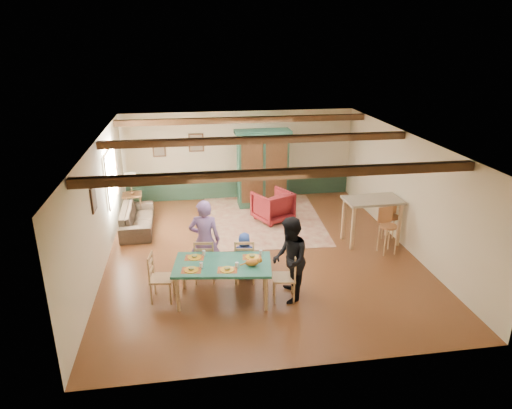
{
  "coord_description": "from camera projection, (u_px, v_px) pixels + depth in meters",
  "views": [
    {
      "loc": [
        -1.57,
        -9.54,
        4.8
      ],
      "look_at": [
        -0.07,
        0.18,
        1.15
      ],
      "focal_mm": 32.0,
      "sensor_mm": 36.0,
      "label": 1
    }
  ],
  "objects": [
    {
      "name": "floor",
      "position": [
        260.0,
        253.0,
        10.74
      ],
      "size": [
        8.0,
        8.0,
        0.0
      ],
      "primitive_type": "plane",
      "color": "#552C18",
      "rests_on": "ground"
    },
    {
      "name": "wall_back",
      "position": [
        239.0,
        155.0,
        13.97
      ],
      "size": [
        7.0,
        0.02,
        2.7
      ],
      "primitive_type": "cube",
      "color": "beige",
      "rests_on": "floor"
    },
    {
      "name": "wall_left",
      "position": [
        100.0,
        207.0,
        9.77
      ],
      "size": [
        0.02,
        8.0,
        2.7
      ],
      "primitive_type": "cube",
      "color": "beige",
      "rests_on": "floor"
    },
    {
      "name": "wall_right",
      "position": [
        406.0,
        191.0,
        10.77
      ],
      "size": [
        0.02,
        8.0,
        2.7
      ],
      "primitive_type": "cube",
      "color": "beige",
      "rests_on": "floor"
    },
    {
      "name": "ceiling",
      "position": [
        261.0,
        140.0,
        9.8
      ],
      "size": [
        7.0,
        8.0,
        0.02
      ],
      "primitive_type": "cube",
      "color": "white",
      "rests_on": "wall_back"
    },
    {
      "name": "wainscot_back",
      "position": [
        240.0,
        184.0,
        14.27
      ],
      "size": [
        6.95,
        0.03,
        0.9
      ],
      "primitive_type": "cube",
      "color": "#1C3426",
      "rests_on": "floor"
    },
    {
      "name": "ceiling_beam_front",
      "position": [
        283.0,
        174.0,
        7.7
      ],
      "size": [
        6.95,
        0.16,
        0.16
      ],
      "primitive_type": "cube",
      "color": "#311D0D",
      "rests_on": "ceiling"
    },
    {
      "name": "ceiling_beam_mid",
      "position": [
        258.0,
        140.0,
        10.2
      ],
      "size": [
        6.95,
        0.16,
        0.16
      ],
      "primitive_type": "cube",
      "color": "#311D0D",
      "rests_on": "ceiling"
    },
    {
      "name": "ceiling_beam_back",
      "position": [
        243.0,
        120.0,
        12.61
      ],
      "size": [
        6.95,
        0.16,
        0.16
      ],
      "primitive_type": "cube",
      "color": "#311D0D",
      "rests_on": "ceiling"
    },
    {
      "name": "window_left",
      "position": [
        111.0,
        175.0,
        11.28
      ],
      "size": [
        0.06,
        1.6,
        1.3
      ],
      "primitive_type": null,
      "color": "white",
      "rests_on": "wall_left"
    },
    {
      "name": "picture_left_wall",
      "position": [
        94.0,
        199.0,
        9.08
      ],
      "size": [
        0.04,
        0.42,
        0.52
      ],
      "primitive_type": null,
      "color": "gray",
      "rests_on": "wall_left"
    },
    {
      "name": "picture_back_a",
      "position": [
        196.0,
        143.0,
        13.6
      ],
      "size": [
        0.45,
        0.04,
        0.55
      ],
      "primitive_type": null,
      "color": "gray",
      "rests_on": "wall_back"
    },
    {
      "name": "picture_back_b",
      "position": [
        159.0,
        149.0,
        13.5
      ],
      "size": [
        0.38,
        0.04,
        0.48
      ],
      "primitive_type": null,
      "color": "gray",
      "rests_on": "wall_back"
    },
    {
      "name": "dining_table",
      "position": [
        223.0,
        282.0,
        8.73
      ],
      "size": [
        1.95,
        1.26,
        0.76
      ],
      "primitive_type": null,
      "rotation": [
        0.0,
        0.0,
        -0.14
      ],
      "color": "#1F6450",
      "rests_on": "floor"
    },
    {
      "name": "dining_chair_far_left",
      "position": [
        205.0,
        259.0,
        9.37
      ],
      "size": [
        0.48,
        0.5,
        0.96
      ],
      "primitive_type": null,
      "rotation": [
        0.0,
        0.0,
        3.0
      ],
      "color": "tan",
      "rests_on": "floor"
    },
    {
      "name": "dining_chair_far_right",
      "position": [
        245.0,
        259.0,
        9.38
      ],
      "size": [
        0.48,
        0.5,
        0.96
      ],
      "primitive_type": null,
      "rotation": [
        0.0,
        0.0,
        3.0
      ],
      "color": "tan",
      "rests_on": "floor"
    },
    {
      "name": "dining_chair_end_left",
      "position": [
        162.0,
        277.0,
        8.68
      ],
      "size": [
        0.5,
        0.48,
        0.96
      ],
      "primitive_type": null,
      "rotation": [
        0.0,
        0.0,
        1.43
      ],
      "color": "tan",
      "rests_on": "floor"
    },
    {
      "name": "dining_chair_end_right",
      "position": [
        284.0,
        276.0,
        8.71
      ],
      "size": [
        0.5,
        0.48,
        0.96
      ],
      "primitive_type": null,
      "rotation": [
        0.0,
        0.0,
        -1.71
      ],
      "color": "tan",
      "rests_on": "floor"
    },
    {
      "name": "person_man",
      "position": [
        205.0,
        240.0,
        9.31
      ],
      "size": [
        0.69,
        0.5,
        1.75
      ],
      "primitive_type": "imported",
      "rotation": [
        0.0,
        0.0,
        3.0
      ],
      "color": "#8A63AA",
      "rests_on": "floor"
    },
    {
      "name": "person_woman",
      "position": [
        290.0,
        260.0,
        8.58
      ],
      "size": [
        0.74,
        0.89,
        1.67
      ],
      "primitive_type": "imported",
      "rotation": [
        0.0,
        0.0,
        -1.71
      ],
      "color": "black",
      "rests_on": "floor"
    },
    {
      "name": "person_child",
      "position": [
        245.0,
        256.0,
        9.45
      ],
      "size": [
        0.54,
        0.39,
        1.02
      ],
      "primitive_type": "imported",
      "rotation": [
        0.0,
        0.0,
        3.0
      ],
      "color": "#2947A5",
      "rests_on": "floor"
    },
    {
      "name": "cat",
      "position": [
        252.0,
        262.0,
        8.47
      ],
      "size": [
        0.38,
        0.19,
        0.18
      ],
      "primitive_type": null,
      "rotation": [
        0.0,
        0.0,
        -0.14
      ],
      "color": "orange",
      "rests_on": "dining_table"
    },
    {
      "name": "place_setting_near_left",
      "position": [
        191.0,
        268.0,
        8.33
      ],
      "size": [
        0.44,
        0.36,
        0.11
      ],
      "primitive_type": null,
      "rotation": [
        0.0,
        0.0,
        -0.14
      ],
      "color": "gold",
      "rests_on": "dining_table"
    },
    {
      "name": "place_setting_near_center",
      "position": [
        227.0,
        268.0,
        8.34
      ],
      "size": [
        0.44,
        0.36,
        0.11
      ],
      "primitive_type": null,
      "rotation": [
        0.0,
        0.0,
        -0.14
      ],
      "color": "gold",
      "rests_on": "dining_table"
    },
    {
      "name": "place_setting_far_left",
      "position": [
        194.0,
        255.0,
        8.8
      ],
      "size": [
        0.44,
        0.36,
        0.11
      ],
      "primitive_type": null,
      "rotation": [
        0.0,
        0.0,
        -0.14
      ],
      "color": "gold",
      "rests_on": "dining_table"
    },
    {
      "name": "place_setting_far_right",
      "position": [
        252.0,
        255.0,
        8.82
      ],
      "size": [
        0.44,
        0.36,
        0.11
      ],
      "primitive_type": null,
      "rotation": [
        0.0,
        0.0,
        -0.14
      ],
      "color": "gold",
      "rests_on": "dining_table"
    },
    {
      "name": "area_rug",
      "position": [
        262.0,
        219.0,
        12.66
      ],
      "size": [
        3.46,
        4.03,
        0.01
      ],
      "primitive_type": "cube",
      "rotation": [
        0.0,
        0.0,
        -0.06
      ],
      "color": "beige",
      "rests_on": "floor"
    },
    {
      "name": "armoire",
      "position": [
        263.0,
        169.0,
        13.36
      ],
      "size": [
        1.61,
        0.66,
        2.27
      ],
      "primitive_type": "cube",
      "rotation": [
        0.0,
        0.0,
        0.01
      ],
      "color": "#153528",
      "rests_on": "floor"
    },
    {
      "name": "armchair",
      "position": [
        273.0,
        206.0,
        12.48
      ],
      "size": [
        1.22,
        1.23,
        0.84
      ],
      "primitive_type": "imported",
      "rotation": [
        0.0,
        0.0,
        -2.68
      ],
      "color": "#4C0F16",
      "rests_on": "floor"
    },
    {
      "name": "sofa",
      "position": [
        137.0,
        218.0,
        11.97
      ],
      "size": [
        0.84,
        2.03,
        0.59
      ],
      "primitive_type": "imported",
      "rotation": [
        0.0,
        0.0,
        1.6
      ],
      "color": "#372D22",
      "rests_on": "floor"
    },
    {
      "name": "end_table",
      "position": [
        133.0,
        205.0,
        12.85
      ],
      "size": [
        0.56,
        0.56,
        0.65
      ],
      "primitive_type": null,
      "rotation": [
        0.0,
        0.0,
        0.07
      ],
      "color": "#311D0D",
      "rests_on": "floor"
    },
    {
      "name": "table_lamp",
      "position": [
        131.0,
        184.0,
        12.64
      ],
      "size": [
        0.35,
        0.35,
        0.59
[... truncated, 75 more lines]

